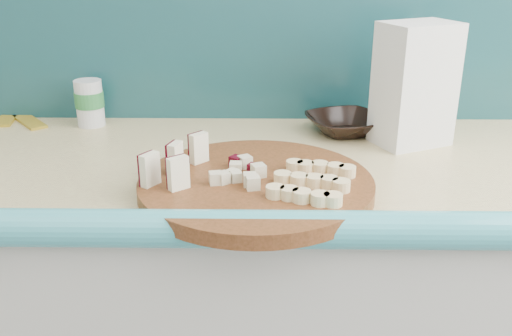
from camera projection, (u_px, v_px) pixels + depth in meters
name	position (u px, v px, depth m)	size (l,w,h in m)	color
backsplash	(182.00, 14.00, 1.32)	(2.20, 0.02, 0.50)	teal
cutting_board	(256.00, 185.00, 0.99)	(0.41, 0.41, 0.03)	#3F240D
apple_wedges	(175.00, 162.00, 0.99)	(0.10, 0.16, 0.06)	#F5ECC4
apple_chunks	(242.00, 171.00, 0.99)	(0.06, 0.06, 0.02)	#EEE7BE
banana_slices	(313.00, 181.00, 0.95)	(0.16, 0.18, 0.02)	beige
brown_bowl	(345.00, 124.00, 1.29)	(0.17, 0.17, 0.04)	black
flour_bag	(415.00, 85.00, 1.19)	(0.15, 0.11, 0.26)	white
canister	(90.00, 102.00, 1.33)	(0.07, 0.07, 0.11)	silver
banana_peel	(5.00, 118.00, 1.40)	(0.25, 0.20, 0.01)	gold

